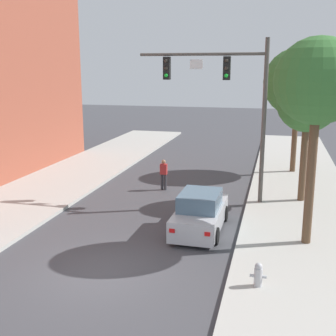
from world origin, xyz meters
name	(u,v)px	position (x,y,z in m)	size (l,w,h in m)	color
ground_plane	(100,273)	(0.00, 0.00, 0.00)	(120.00, 120.00, 0.00)	#424247
sidewalk_right	(315,296)	(6.50, 0.00, 0.07)	(5.00, 60.00, 0.15)	#B2AFA8
traffic_signal_mast	(228,91)	(2.95, 8.48, 5.31)	(5.95, 0.38, 7.50)	#514C47
car_lead_silver	(200,213)	(2.43, 4.48, 0.72)	(1.87, 4.26, 1.60)	#B7B7BC
pedestrian_crossing_road	(164,173)	(-0.48, 9.83, 0.91)	(0.36, 0.22, 1.64)	#333338
fire_hydrant	(258,275)	(4.91, 0.08, 0.51)	(0.48, 0.24, 0.72)	#B2B2B7
street_tree_nearest	(318,83)	(6.45, 3.82, 5.85)	(2.96, 2.96, 7.24)	brown
street_tree_second	(308,102)	(6.49, 9.20, 4.81)	(2.83, 2.83, 6.12)	brown
street_tree_third	(298,83)	(6.25, 15.32, 5.50)	(4.03, 4.03, 7.39)	brown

